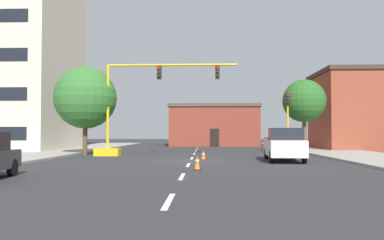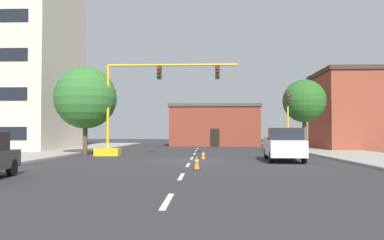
{
  "view_description": "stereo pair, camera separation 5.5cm",
  "coord_description": "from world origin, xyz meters",
  "px_view_note": "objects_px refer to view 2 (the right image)",
  "views": [
    {
      "loc": [
        0.94,
        -23.92,
        1.73
      ],
      "look_at": [
        -0.09,
        5.31,
        2.66
      ],
      "focal_mm": 36.8,
      "sensor_mm": 36.0,
      "label": 1
    },
    {
      "loc": [
        0.99,
        -23.92,
        1.73
      ],
      "look_at": [
        -0.09,
        5.31,
        2.66
      ],
      "focal_mm": 36.8,
      "sensor_mm": 36.0,
      "label": 2
    }
  ],
  "objects_px": {
    "tree_right_mid": "(304,101)",
    "tree_left_near": "(85,98)",
    "traffic_cone_roadside_b": "(197,163)",
    "traffic_cone_roadside_a": "(203,155)",
    "traffic_light_pole_right": "(288,109)",
    "traffic_signal_gantry": "(127,124)",
    "pickup_truck_white": "(284,145)"
  },
  "relations": [
    {
      "from": "pickup_truck_white",
      "to": "traffic_cone_roadside_a",
      "type": "bearing_deg",
      "value": 171.15
    },
    {
      "from": "traffic_light_pole_right",
      "to": "pickup_truck_white",
      "type": "distance_m",
      "value": 7.51
    },
    {
      "from": "pickup_truck_white",
      "to": "traffic_cone_roadside_a",
      "type": "distance_m",
      "value": 4.99
    },
    {
      "from": "tree_left_near",
      "to": "traffic_cone_roadside_a",
      "type": "distance_m",
      "value": 11.19
    },
    {
      "from": "pickup_truck_white",
      "to": "traffic_cone_roadside_b",
      "type": "relative_size",
      "value": 8.22
    },
    {
      "from": "tree_right_mid",
      "to": "traffic_cone_roadside_a",
      "type": "height_order",
      "value": "tree_right_mid"
    },
    {
      "from": "tree_right_mid",
      "to": "traffic_cone_roadside_b",
      "type": "xyz_separation_m",
      "value": [
        -8.91,
        -16.06,
        -4.12
      ]
    },
    {
      "from": "tree_right_mid",
      "to": "traffic_cone_roadside_b",
      "type": "height_order",
      "value": "tree_right_mid"
    },
    {
      "from": "traffic_signal_gantry",
      "to": "traffic_light_pole_right",
      "type": "height_order",
      "value": "traffic_signal_gantry"
    },
    {
      "from": "traffic_cone_roadside_a",
      "to": "tree_right_mid",
      "type": "bearing_deg",
      "value": 47.43
    },
    {
      "from": "traffic_cone_roadside_b",
      "to": "traffic_cone_roadside_a",
      "type": "bearing_deg",
      "value": 87.86
    },
    {
      "from": "traffic_signal_gantry",
      "to": "tree_right_mid",
      "type": "bearing_deg",
      "value": 20.09
    },
    {
      "from": "tree_right_mid",
      "to": "tree_left_near",
      "type": "distance_m",
      "value": 18.31
    },
    {
      "from": "tree_right_mid",
      "to": "tree_left_near",
      "type": "xyz_separation_m",
      "value": [
        -17.78,
        -4.4,
        -0.05
      ]
    },
    {
      "from": "traffic_light_pole_right",
      "to": "traffic_cone_roadside_a",
      "type": "relative_size",
      "value": 8.12
    },
    {
      "from": "tree_right_mid",
      "to": "traffic_cone_roadside_a",
      "type": "bearing_deg",
      "value": -132.57
    },
    {
      "from": "tree_left_near",
      "to": "traffic_cone_roadside_b",
      "type": "xyz_separation_m",
      "value": [
        8.87,
        -11.66,
        -4.07
      ]
    },
    {
      "from": "traffic_light_pole_right",
      "to": "traffic_cone_roadside_a",
      "type": "bearing_deg",
      "value": -137.08
    },
    {
      "from": "traffic_light_pole_right",
      "to": "pickup_truck_white",
      "type": "relative_size",
      "value": 0.87
    },
    {
      "from": "tree_right_mid",
      "to": "pickup_truck_white",
      "type": "xyz_separation_m",
      "value": [
        -3.78,
        -10.19,
        -3.47
      ]
    },
    {
      "from": "traffic_light_pole_right",
      "to": "traffic_cone_roadside_a",
      "type": "height_order",
      "value": "traffic_light_pole_right"
    },
    {
      "from": "traffic_signal_gantry",
      "to": "traffic_cone_roadside_b",
      "type": "xyz_separation_m",
      "value": [
        5.47,
        -10.8,
        -2.0
      ]
    },
    {
      "from": "tree_left_near",
      "to": "traffic_cone_roadside_a",
      "type": "bearing_deg",
      "value": -28.9
    },
    {
      "from": "tree_right_mid",
      "to": "pickup_truck_white",
      "type": "height_order",
      "value": "tree_right_mid"
    },
    {
      "from": "traffic_light_pole_right",
      "to": "traffic_cone_roadside_a",
      "type": "xyz_separation_m",
      "value": [
        -6.56,
        -6.1,
        -3.24
      ]
    },
    {
      "from": "traffic_light_pole_right",
      "to": "pickup_truck_white",
      "type": "xyz_separation_m",
      "value": [
        -1.68,
        -6.86,
        -2.55
      ]
    },
    {
      "from": "tree_left_near",
      "to": "pickup_truck_white",
      "type": "distance_m",
      "value": 15.53
    },
    {
      "from": "tree_right_mid",
      "to": "traffic_cone_roadside_b",
      "type": "relative_size",
      "value": 9.4
    },
    {
      "from": "traffic_signal_gantry",
      "to": "tree_left_near",
      "type": "bearing_deg",
      "value": 165.75
    },
    {
      "from": "traffic_signal_gantry",
      "to": "traffic_cone_roadside_a",
      "type": "xyz_separation_m",
      "value": [
        5.72,
        -4.17,
        -2.04
      ]
    },
    {
      "from": "pickup_truck_white",
      "to": "traffic_cone_roadside_b",
      "type": "xyz_separation_m",
      "value": [
        -5.13,
        -5.87,
        -0.64
      ]
    },
    {
      "from": "tree_left_near",
      "to": "pickup_truck_white",
      "type": "height_order",
      "value": "tree_left_near"
    }
  ]
}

